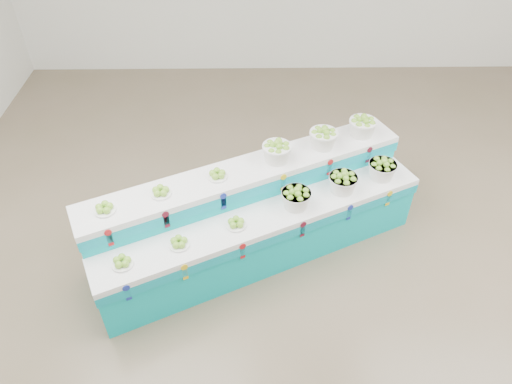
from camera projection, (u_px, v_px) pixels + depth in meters
ground at (342, 283)px, 5.27m from camera, size 10.00×10.00×0.00m
display_stand at (256, 216)px, 5.31m from camera, size 3.75×2.42×1.02m
plate_lower_left at (122, 261)px, 4.50m from camera, size 0.28×0.28×0.09m
plate_lower_mid at (179, 242)px, 4.68m from camera, size 0.28×0.28×0.09m
plate_lower_right at (236, 223)px, 4.88m from camera, size 0.28×0.28×0.09m
basket_lower_left at (296, 198)px, 5.06m from camera, size 0.42×0.42×0.23m
basket_lower_mid at (343, 182)px, 5.25m from camera, size 0.42×0.42×0.23m
basket_lower_right at (382, 169)px, 5.42m from camera, size 0.42×0.42×0.23m
plate_upper_left at (104, 208)px, 4.61m from camera, size 0.28×0.28×0.09m
plate_upper_mid at (161, 191)px, 4.79m from camera, size 0.28×0.28×0.09m
plate_upper_right at (217, 174)px, 4.99m from camera, size 0.28×0.28×0.09m
basket_upper_left at (277, 151)px, 5.17m from camera, size 0.42×0.42×0.23m
basket_upper_mid at (323, 137)px, 5.36m from camera, size 0.42×0.42×0.23m
basket_upper_right at (362, 126)px, 5.53m from camera, size 0.42×0.42×0.23m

